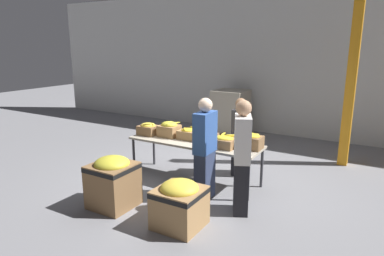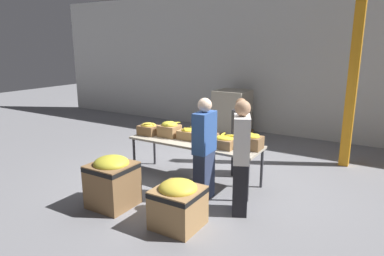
# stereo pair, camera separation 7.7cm
# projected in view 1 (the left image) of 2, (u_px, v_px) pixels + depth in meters

# --- Properties ---
(ground_plane) EXTENTS (30.00, 30.00, 0.00)m
(ground_plane) POSITION_uv_depth(u_px,v_px,m) (195.00, 180.00, 6.51)
(ground_plane) COLOR gray
(wall_back) EXTENTS (16.00, 0.08, 4.00)m
(wall_back) POSITION_uv_depth(u_px,v_px,m) (270.00, 63.00, 9.56)
(wall_back) COLOR silver
(wall_back) RESTS_ON ground_plane
(sorting_table) EXTENTS (2.51, 0.78, 0.77)m
(sorting_table) POSITION_uv_depth(u_px,v_px,m) (195.00, 144.00, 6.34)
(sorting_table) COLOR #B2A893
(sorting_table) RESTS_ON ground_plane
(banana_box_0) EXTENTS (0.37, 0.31, 0.26)m
(banana_box_0) POSITION_uv_depth(u_px,v_px,m) (148.00, 129.00, 6.76)
(banana_box_0) COLOR olive
(banana_box_0) RESTS_ON sorting_table
(banana_box_1) EXTENTS (0.37, 0.34, 0.30)m
(banana_box_1) POSITION_uv_depth(u_px,v_px,m) (169.00, 129.00, 6.62)
(banana_box_1) COLOR #A37A4C
(banana_box_1) RESTS_ON sorting_table
(banana_box_2) EXTENTS (0.37, 0.32, 0.23)m
(banana_box_2) POSITION_uv_depth(u_px,v_px,m) (189.00, 134.00, 6.45)
(banana_box_2) COLOR #A37A4C
(banana_box_2) RESTS_ON sorting_table
(banana_box_3) EXTENTS (0.37, 0.31, 0.22)m
(banana_box_3) POSITION_uv_depth(u_px,v_px,m) (207.00, 136.00, 6.26)
(banana_box_3) COLOR olive
(banana_box_3) RESTS_ON sorting_table
(banana_box_4) EXTENTS (0.37, 0.36, 0.24)m
(banana_box_4) POSITION_uv_depth(u_px,v_px,m) (225.00, 142.00, 5.90)
(banana_box_4) COLOR olive
(banana_box_4) RESTS_ON sorting_table
(banana_box_5) EXTENTS (0.37, 0.31, 0.29)m
(banana_box_5) POSITION_uv_depth(u_px,v_px,m) (251.00, 141.00, 5.85)
(banana_box_5) COLOR olive
(banana_box_5) RESTS_ON sorting_table
(volunteer_0) EXTENTS (0.40, 0.52, 1.74)m
(volunteer_0) POSITION_uv_depth(u_px,v_px,m) (242.00, 158.00, 5.08)
(volunteer_0) COLOR black
(volunteer_0) RESTS_ON ground_plane
(volunteer_1) EXTENTS (0.24, 0.46, 1.70)m
(volunteer_1) POSITION_uv_depth(u_px,v_px,m) (205.00, 150.00, 5.56)
(volunteer_1) COLOR #2D3856
(volunteer_1) RESTS_ON ground_plane
(volunteer_2) EXTENTS (0.21, 0.41, 1.52)m
(volunteer_2) POSITION_uv_depth(u_px,v_px,m) (240.00, 137.00, 6.64)
(volunteer_2) COLOR black
(volunteer_2) RESTS_ON ground_plane
(donation_bin_0) EXTENTS (0.65, 0.65, 0.83)m
(donation_bin_0) POSITION_uv_depth(u_px,v_px,m) (113.00, 180.00, 5.37)
(donation_bin_0) COLOR olive
(donation_bin_0) RESTS_ON ground_plane
(donation_bin_1) EXTENTS (0.64, 0.64, 0.69)m
(donation_bin_1) POSITION_uv_depth(u_px,v_px,m) (180.00, 202.00, 4.78)
(donation_bin_1) COLOR #A37A4C
(donation_bin_1) RESTS_ON ground_plane
(support_pillar) EXTENTS (0.19, 0.19, 4.00)m
(support_pillar) POSITION_uv_depth(u_px,v_px,m) (352.00, 70.00, 6.89)
(support_pillar) COLOR orange
(support_pillar) RESTS_ON ground_plane
(pallet_stack_0) EXTENTS (0.96, 0.96, 1.28)m
(pallet_stack_0) POSITION_uv_depth(u_px,v_px,m) (230.00, 113.00, 9.61)
(pallet_stack_0) COLOR olive
(pallet_stack_0) RESTS_ON ground_plane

